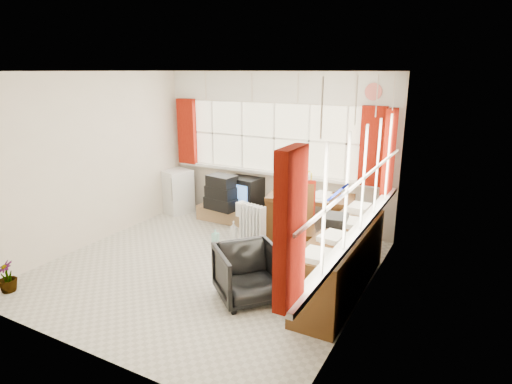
% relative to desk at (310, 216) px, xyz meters
% --- Properties ---
extents(ground, '(4.00, 4.00, 0.00)m').
position_rel_desk_xyz_m(ground, '(-0.85, -1.47, -0.40)').
color(ground, beige).
rests_on(ground, ground).
extents(room_walls, '(4.00, 4.00, 4.00)m').
position_rel_desk_xyz_m(room_walls, '(-0.85, -1.47, 1.10)').
color(room_walls, beige).
rests_on(room_walls, ground).
extents(window_back, '(3.70, 0.12, 3.60)m').
position_rel_desk_xyz_m(window_back, '(-0.85, 0.48, 0.54)').
color(window_back, beige).
rests_on(window_back, room_walls).
extents(window_right, '(0.12, 3.70, 3.60)m').
position_rel_desk_xyz_m(window_right, '(1.09, -1.47, 0.54)').
color(window_right, beige).
rests_on(window_right, room_walls).
extents(curtains, '(3.83, 3.83, 1.15)m').
position_rel_desk_xyz_m(curtains, '(0.07, -0.54, 1.05)').
color(curtains, maroon).
rests_on(curtains, room_walls).
extents(overhead_cabinets, '(3.98, 3.98, 0.48)m').
position_rel_desk_xyz_m(overhead_cabinets, '(0.13, -0.49, 1.85)').
color(overhead_cabinets, silver).
rests_on(overhead_cabinets, room_walls).
extents(desk, '(1.35, 0.85, 0.77)m').
position_rel_desk_xyz_m(desk, '(0.00, 0.00, 0.00)').
color(desk, '#4D2F12').
rests_on(desk, ground).
extents(desk_lamp, '(0.16, 0.15, 0.38)m').
position_rel_desk_xyz_m(desk_lamp, '(-0.01, 0.00, 0.58)').
color(desk_lamp, '#FFE50A').
rests_on(desk_lamp, desk).
extents(task_chair, '(0.65, 0.67, 1.16)m').
position_rel_desk_xyz_m(task_chair, '(0.17, -0.95, 0.21)').
color(task_chair, black).
rests_on(task_chair, ground).
extents(office_chair, '(0.96, 0.96, 0.63)m').
position_rel_desk_xyz_m(office_chair, '(0.01, -1.92, -0.09)').
color(office_chair, black).
rests_on(office_chair, ground).
extents(radiator, '(0.45, 0.25, 0.63)m').
position_rel_desk_xyz_m(radiator, '(-0.68, -0.55, -0.15)').
color(radiator, white).
rests_on(radiator, ground).
extents(credenza, '(0.50, 2.00, 0.85)m').
position_rel_desk_xyz_m(credenza, '(0.88, -1.27, -0.01)').
color(credenza, '#4D2F12').
rests_on(credenza, ground).
extents(file_tray, '(0.31, 0.37, 0.11)m').
position_rel_desk_xyz_m(file_tray, '(0.73, -1.07, 0.40)').
color(file_tray, black).
rests_on(file_tray, credenza).
extents(tv_bench, '(1.40, 0.50, 0.25)m').
position_rel_desk_xyz_m(tv_bench, '(-1.40, 0.25, -0.28)').
color(tv_bench, '#A97C54').
rests_on(tv_bench, ground).
extents(crt_tv, '(0.64, 0.60, 0.52)m').
position_rel_desk_xyz_m(crt_tv, '(-1.33, 0.41, 0.10)').
color(crt_tv, black).
rests_on(crt_tv, tv_bench).
extents(hifi_stack, '(0.60, 0.43, 0.58)m').
position_rel_desk_xyz_m(hifi_stack, '(-1.61, 0.08, 0.12)').
color(hifi_stack, black).
rests_on(hifi_stack, tv_bench).
extents(mini_fridge, '(0.59, 0.59, 0.78)m').
position_rel_desk_xyz_m(mini_fridge, '(-2.65, 0.19, -0.01)').
color(mini_fridge, white).
rests_on(mini_fridge, ground).
extents(spray_bottle_a, '(0.16, 0.16, 0.31)m').
position_rel_desk_xyz_m(spray_bottle_a, '(-1.02, -0.53, -0.25)').
color(spray_bottle_a, silver).
rests_on(spray_bottle_a, ground).
extents(spray_bottle_b, '(0.10, 0.10, 0.20)m').
position_rel_desk_xyz_m(spray_bottle_b, '(-1.25, -0.69, -0.30)').
color(spray_bottle_b, '#99E4D1').
rests_on(spray_bottle_b, ground).
extents(flower_vase, '(0.27, 0.27, 0.38)m').
position_rel_desk_xyz_m(flower_vase, '(-2.56, -3.11, -0.22)').
color(flower_vase, black).
rests_on(flower_vase, ground).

